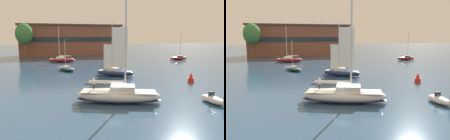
{
  "view_description": "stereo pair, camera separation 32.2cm",
  "coord_description": "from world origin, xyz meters",
  "views": [
    {
      "loc": [
        -8.93,
        -26.88,
        8.85
      ],
      "look_at": [
        0.0,
        3.0,
        3.95
      ],
      "focal_mm": 35.0,
      "sensor_mm": 36.0,
      "label": 1
    },
    {
      "loc": [
        -8.62,
        -26.97,
        8.85
      ],
      "look_at": [
        0.0,
        3.0,
        3.95
      ],
      "focal_mm": 35.0,
      "sensor_mm": 36.0,
      "label": 2
    }
  ],
  "objects": [
    {
      "name": "motor_tender",
      "position": [
        11.92,
        -3.99,
        0.51
      ],
      "size": [
        1.65,
        4.1,
        1.57
      ],
      "color": "silver",
      "rests_on": "ground"
    },
    {
      "name": "sailboat_moored_near_marina",
      "position": [
        5.39,
        18.76,
        0.95
      ],
      "size": [
        8.39,
        6.81,
        11.75
      ],
      "color": "navy",
      "rests_on": "ground"
    },
    {
      "name": "sailboat_moored_mid_channel",
      "position": [
        -4.32,
        28.74,
        0.54
      ],
      "size": [
        4.36,
        5.77,
        7.95
      ],
      "color": "#194C47",
      "rests_on": "ground"
    },
    {
      "name": "ground_plane",
      "position": [
        0.0,
        0.0,
        0.0
      ],
      "size": [
        400.0,
        400.0,
        0.0
      ],
      "primitive_type": "plane",
      "color": "#2D4C6B"
    },
    {
      "name": "tree_shore_center",
      "position": [
        -17.18,
        65.65,
        9.56
      ],
      "size": [
        6.63,
        6.63,
        13.65
      ],
      "color": "brown",
      "rests_on": "ground"
    },
    {
      "name": "channel_buoy",
      "position": [
        17.3,
        8.05,
        0.8
      ],
      "size": [
        1.12,
        1.12,
        2.02
      ],
      "color": "red",
      "rests_on": "ground"
    },
    {
      "name": "sailboat_main",
      "position": [
        0.03,
        -0.01,
        1.06
      ],
      "size": [
        11.78,
        7.02,
        15.64
      ],
      "color": "silver",
      "rests_on": "ground"
    },
    {
      "name": "sailboat_moored_far_slip",
      "position": [
        37.84,
        43.26,
        0.69
      ],
      "size": [
        7.55,
        2.65,
        10.2
      ],
      "color": "maroon",
      "rests_on": "ground"
    },
    {
      "name": "sailboat_moored_outer_mooring",
      "position": [
        -4.27,
        48.02,
        0.83
      ],
      "size": [
        9.19,
        4.51,
        12.18
      ],
      "color": "maroon",
      "rests_on": "ground"
    },
    {
      "name": "waterfront_building",
      "position": [
        2.2,
        75.5,
        6.99
      ],
      "size": [
        45.48,
        13.44,
        13.9
      ],
      "color": "brown",
      "rests_on": "ground"
    }
  ]
}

